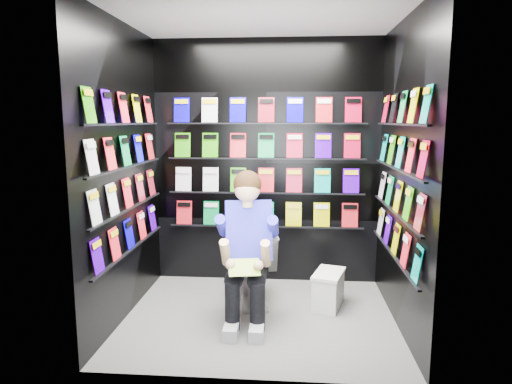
{
  "coord_description": "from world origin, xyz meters",
  "views": [
    {
      "loc": [
        0.28,
        -3.87,
        1.75
      ],
      "look_at": [
        -0.04,
        0.15,
        1.12
      ],
      "focal_mm": 32.0,
      "sensor_mm": 36.0,
      "label": 1
    }
  ],
  "objects": [
    {
      "name": "comics_back",
      "position": [
        0.0,
        0.97,
        1.31
      ],
      "size": [
        2.1,
        0.06,
        1.37
      ],
      "primitive_type": null,
      "color": "red",
      "rests_on": "wall_back"
    },
    {
      "name": "comics_left",
      "position": [
        -1.17,
        0.0,
        1.31
      ],
      "size": [
        0.06,
        1.7,
        1.37
      ],
      "primitive_type": null,
      "color": "red",
      "rests_on": "wall_left"
    },
    {
      "name": "ceiling",
      "position": [
        0.0,
        0.0,
        2.6
      ],
      "size": [
        2.4,
        2.4,
        0.0
      ],
      "primitive_type": "plane",
      "color": "white",
      "rests_on": "floor"
    },
    {
      "name": "wall_right",
      "position": [
        1.2,
        0.0,
        1.3
      ],
      "size": [
        0.04,
        2.0,
        2.6
      ],
      "primitive_type": "cube",
      "color": "black",
      "rests_on": "floor"
    },
    {
      "name": "longbox",
      "position": [
        0.63,
        0.29,
        0.15
      ],
      "size": [
        0.33,
        0.46,
        0.31
      ],
      "primitive_type": "cube",
      "rotation": [
        0.0,
        0.0,
        -0.29
      ],
      "color": "silver",
      "rests_on": "floor"
    },
    {
      "name": "wall_back",
      "position": [
        0.0,
        1.0,
        1.3
      ],
      "size": [
        2.4,
        0.04,
        2.6
      ],
      "primitive_type": "cube",
      "color": "black",
      "rests_on": "floor"
    },
    {
      "name": "reader",
      "position": [
        -0.1,
        -0.0,
        0.78
      ],
      "size": [
        0.67,
        0.88,
        1.46
      ],
      "primitive_type": null,
      "rotation": [
        0.0,
        0.0,
        0.18
      ],
      "color": "#2926CB",
      "rests_on": "toilet"
    },
    {
      "name": "longbox_lid",
      "position": [
        0.63,
        0.29,
        0.32
      ],
      "size": [
        0.36,
        0.48,
        0.03
      ],
      "primitive_type": "cube",
      "rotation": [
        0.0,
        0.0,
        -0.29
      ],
      "color": "silver",
      "rests_on": "longbox"
    },
    {
      "name": "wall_front",
      "position": [
        0.0,
        -1.0,
        1.3
      ],
      "size": [
        2.4,
        0.04,
        2.6
      ],
      "primitive_type": "cube",
      "color": "black",
      "rests_on": "floor"
    },
    {
      "name": "wall_left",
      "position": [
        -1.2,
        0.0,
        1.3
      ],
      "size": [
        0.04,
        2.0,
        2.6
      ],
      "primitive_type": "cube",
      "color": "black",
      "rests_on": "floor"
    },
    {
      "name": "toilet",
      "position": [
        -0.1,
        0.38,
        0.37
      ],
      "size": [
        0.55,
        0.81,
        0.73
      ],
      "primitive_type": "imported",
      "rotation": [
        0.0,
        0.0,
        3.32
      ],
      "color": "silver",
      "rests_on": "floor"
    },
    {
      "name": "comics_right",
      "position": [
        1.17,
        0.0,
        1.31
      ],
      "size": [
        0.06,
        1.7,
        1.37
      ],
      "primitive_type": null,
      "color": "red",
      "rests_on": "wall_right"
    },
    {
      "name": "floor",
      "position": [
        0.0,
        0.0,
        0.0
      ],
      "size": [
        2.4,
        2.4,
        0.0
      ],
      "primitive_type": "plane",
      "color": "slate",
      "rests_on": "ground"
    },
    {
      "name": "held_comic",
      "position": [
        -0.1,
        -0.35,
        0.58
      ],
      "size": [
        0.28,
        0.19,
        0.11
      ],
      "primitive_type": "cube",
      "rotation": [
        -0.96,
        0.0,
        0.18
      ],
      "color": "green",
      "rests_on": "reader"
    }
  ]
}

